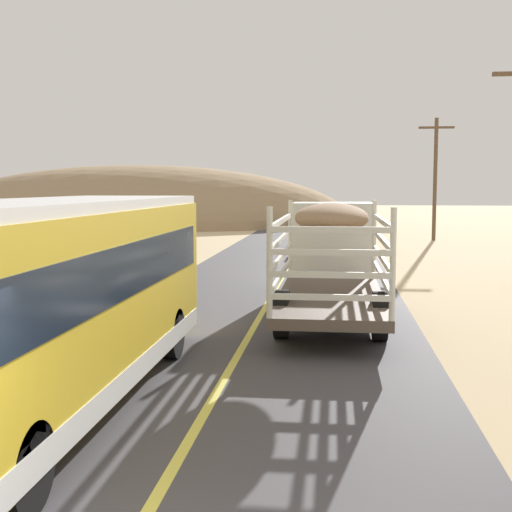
{
  "coord_description": "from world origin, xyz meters",
  "views": [
    {
      "loc": [
        1.91,
        -4.75,
        3.43
      ],
      "look_at": [
        0.0,
        11.74,
        1.72
      ],
      "focal_mm": 47.43,
      "sensor_mm": 36.0,
      "label": 1
    }
  ],
  "objects_px": {
    "livestock_truck": "(332,244)",
    "bus": "(49,298)",
    "car_far": "(322,238)",
    "power_pole_far": "(435,175)"
  },
  "relations": [
    {
      "from": "bus",
      "to": "power_pole_far",
      "type": "bearing_deg",
      "value": 72.85
    },
    {
      "from": "bus",
      "to": "car_far",
      "type": "distance_m",
      "value": 26.31
    },
    {
      "from": "bus",
      "to": "power_pole_far",
      "type": "relative_size",
      "value": 1.3
    },
    {
      "from": "bus",
      "to": "car_far",
      "type": "height_order",
      "value": "bus"
    },
    {
      "from": "bus",
      "to": "livestock_truck",
      "type": "bearing_deg",
      "value": 66.74
    },
    {
      "from": "livestock_truck",
      "to": "car_far",
      "type": "height_order",
      "value": "livestock_truck"
    },
    {
      "from": "bus",
      "to": "power_pole_far",
      "type": "distance_m",
      "value": 35.98
    },
    {
      "from": "livestock_truck",
      "to": "bus",
      "type": "bearing_deg",
      "value": -113.26
    },
    {
      "from": "livestock_truck",
      "to": "power_pole_far",
      "type": "distance_m",
      "value": 25.41
    },
    {
      "from": "livestock_truck",
      "to": "bus",
      "type": "xyz_separation_m",
      "value": [
        -4.22,
        -9.81,
        -0.04
      ]
    }
  ]
}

